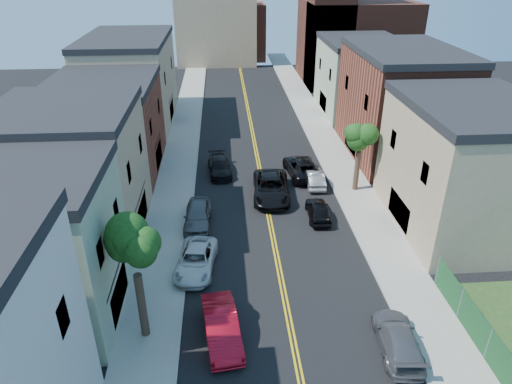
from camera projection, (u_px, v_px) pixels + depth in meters
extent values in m
cube|color=gray|center=(180.00, 151.00, 48.04)|extent=(3.20, 100.00, 0.15)
cube|color=gray|center=(330.00, 147.00, 49.08)|extent=(3.20, 100.00, 0.15)
cube|color=gray|center=(197.00, 150.00, 48.15)|extent=(0.30, 100.00, 0.15)
cube|color=gray|center=(314.00, 147.00, 48.96)|extent=(0.30, 100.00, 0.15)
cube|color=gray|center=(26.00, 255.00, 24.49)|extent=(9.00, 8.00, 8.50)
cube|color=#998466|center=(72.00, 177.00, 32.33)|extent=(9.00, 10.00, 9.00)
cube|color=brown|center=(107.00, 130.00, 42.28)|extent=(9.00, 12.00, 8.00)
cube|color=#998466|center=(131.00, 83.00, 54.30)|extent=(9.00, 16.00, 9.50)
cube|color=#998466|center=(466.00, 170.00, 33.30)|extent=(9.00, 12.00, 9.00)
cube|color=brown|center=(399.00, 106.00, 45.43)|extent=(9.00, 14.00, 10.00)
cube|color=gray|center=(359.00, 79.00, 58.15)|extent=(9.00, 12.00, 8.50)
cube|color=#4C2319|center=(355.00, 42.00, 71.71)|extent=(16.00, 14.00, 12.00)
cube|color=#4C2319|center=(331.00, 11.00, 65.52)|extent=(6.00, 6.00, 22.00)
cube|color=#998466|center=(216.00, 30.00, 82.65)|extent=(14.00, 8.00, 12.00)
cube|color=brown|center=(238.00, 32.00, 86.92)|extent=(10.00, 8.00, 10.00)
cube|color=#143F1E|center=(505.00, 368.00, 21.76)|extent=(0.04, 15.00, 1.90)
cylinder|color=#38291C|center=(142.00, 305.00, 24.11)|extent=(0.44, 0.44, 3.96)
sphere|color=#14350E|center=(131.00, 236.00, 22.11)|extent=(5.20, 5.20, 5.20)
sphere|color=#14350E|center=(139.00, 221.00, 21.32)|extent=(3.90, 3.90, 3.90)
sphere|color=#14350E|center=(124.00, 239.00, 22.78)|extent=(3.64, 3.64, 3.64)
cylinder|color=#38291C|center=(357.00, 171.00, 39.39)|extent=(0.44, 0.44, 3.52)
sphere|color=#14350E|center=(361.00, 129.00, 37.66)|extent=(4.40, 4.40, 4.40)
sphere|color=#14350E|center=(369.00, 120.00, 36.99)|extent=(3.30, 3.30, 3.30)
sphere|color=#14350E|center=(354.00, 132.00, 38.22)|extent=(3.08, 3.08, 3.08)
imported|color=red|center=(221.00, 326.00, 24.57)|extent=(2.38, 5.16, 1.64)
imported|color=silver|center=(196.00, 260.00, 30.01)|extent=(2.97, 5.35, 1.42)
imported|color=#505356|center=(198.00, 215.00, 34.86)|extent=(2.10, 4.91, 1.65)
imported|color=black|center=(220.00, 167.00, 43.03)|extent=(2.42, 5.03, 1.41)
imported|color=#4F5156|center=(398.00, 339.00, 23.92)|extent=(2.39, 5.01, 1.41)
imported|color=black|center=(318.00, 210.00, 35.83)|extent=(1.81, 4.16, 1.40)
imported|color=#929599|center=(315.00, 178.00, 40.92)|extent=(1.58, 4.19, 1.36)
imported|color=black|center=(302.00, 167.00, 42.66)|extent=(3.31, 6.08, 1.62)
imported|color=black|center=(271.00, 188.00, 38.82)|extent=(3.35, 6.58, 1.78)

